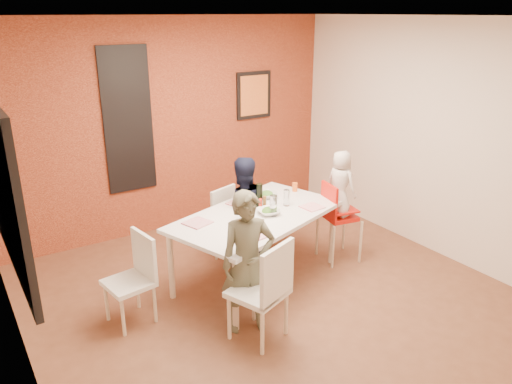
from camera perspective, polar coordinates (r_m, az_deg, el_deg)
ground at (r=5.18m, az=1.84°, el=-11.95°), size 4.50×4.50×0.00m
ceiling at (r=4.40m, az=2.25°, el=19.45°), size 4.50×4.50×0.02m
wall_back at (r=6.52m, az=-9.43°, el=7.41°), size 4.50×0.02×2.70m
wall_front at (r=3.18m, az=26.08°, el=-8.12°), size 4.50×0.02×2.70m
wall_left at (r=3.87m, az=-26.53°, el=-3.29°), size 0.02×4.50×2.70m
wall_right at (r=6.14m, az=19.62°, el=5.74°), size 0.02×4.50×2.70m
brick_accent_wall at (r=6.51m, az=-9.36°, el=7.38°), size 4.50×0.02×2.70m
picture_window_frame at (r=4.00m, az=-26.93°, el=0.41°), size 0.05×1.70×1.30m
picture_window_pane at (r=4.00m, az=-26.72°, el=0.45°), size 0.02×1.55×1.15m
glassblock_strip at (r=6.25m, az=-14.44°, el=7.92°), size 0.55×0.03×1.70m
glassblock_surround at (r=6.25m, az=-14.43°, el=7.91°), size 0.60×0.03×1.76m
art_print_frame at (r=6.99m, az=-0.26°, el=11.01°), size 0.54×0.03×0.64m
art_print_canvas at (r=6.98m, az=-0.19°, el=10.99°), size 0.44×0.01×0.54m
dining_table at (r=5.20m, az=0.11°, el=-3.20°), size 2.05×1.53×0.76m
chair_near at (r=4.32m, az=1.14°, el=-10.82°), size 0.56×0.56×0.95m
chair_far at (r=5.77m, az=-2.97°, el=-3.22°), size 0.49×0.49×0.84m
chair_left at (r=4.76m, az=-13.61°, el=-9.04°), size 0.45×0.45×0.85m
high_chair at (r=5.75m, az=9.21°, el=-2.52°), size 0.46×0.46×0.94m
child_near at (r=4.41m, az=-0.93°, el=-8.11°), size 0.56×0.46×1.32m
child_far at (r=5.53m, az=-1.59°, el=-2.35°), size 0.72×0.62×1.28m
toddler at (r=5.63m, az=9.65°, el=0.95°), size 0.31×0.41×0.75m
plate_near_left at (r=4.68m, az=-0.05°, el=-4.93°), size 0.25×0.25×0.01m
plate_far_mid at (r=5.44m, az=-2.10°, el=-1.29°), size 0.25×0.25×0.01m
plate_near_right at (r=5.37m, az=6.43°, el=-1.71°), size 0.23×0.23×0.01m
plate_far_left at (r=4.98m, az=-6.71°, el=-3.51°), size 0.29×0.29×0.01m
salad_bowl_a at (r=5.16m, az=1.49°, el=-2.25°), size 0.28×0.28×0.06m
salad_bowl_b at (r=5.62m, az=1.22°, el=-0.31°), size 0.25×0.25×0.06m
wine_bottle at (r=5.31m, az=0.39°, el=-0.40°), size 0.07×0.07×0.26m
wine_glass_a at (r=5.09m, az=2.00°, el=-1.57°), size 0.08×0.08×0.22m
wine_glass_b at (r=5.37m, az=3.50°, el=-0.66°), size 0.06×0.06×0.18m
paper_towel_roll at (r=5.01m, az=-1.13°, el=-1.76°), size 0.11×0.11×0.25m
condiment_red at (r=5.23m, az=0.52°, el=-1.47°), size 0.03×0.03×0.13m
condiment_green at (r=5.31m, az=0.97°, el=-1.13°), size 0.03×0.03×0.13m
condiment_brown at (r=5.27m, az=1.00°, el=-1.23°), size 0.04×0.04×0.14m
sippy_cup at (r=5.82m, az=4.46°, el=0.58°), size 0.06×0.06×0.10m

